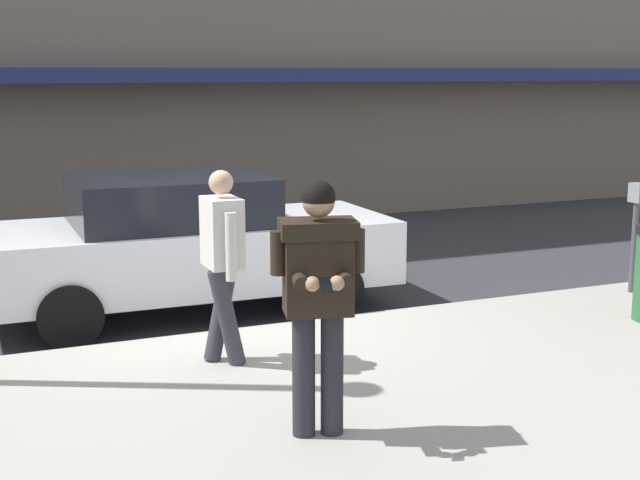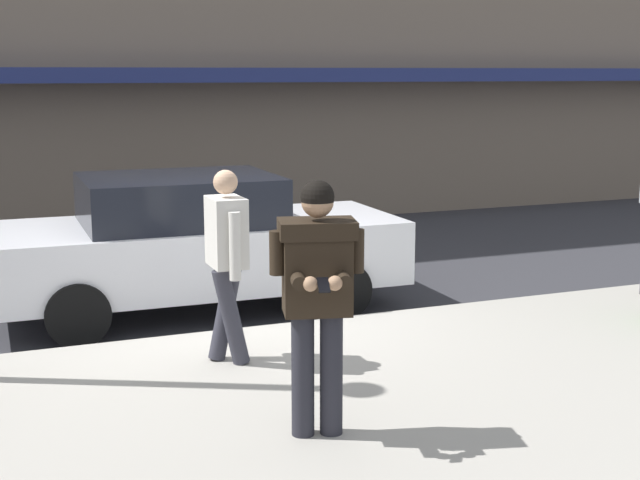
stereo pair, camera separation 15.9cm
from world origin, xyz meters
The scene contains 7 objects.
ground_plane centered at (0.00, 0.00, 0.00)m, with size 80.00×80.00×0.00m, color #333338.
sidewalk centered at (1.00, -2.85, 0.07)m, with size 32.00×5.30×0.14m, color #A8A399.
curb_paint_line centered at (1.00, 0.05, 0.00)m, with size 28.00×0.12×0.01m, color silver.
parked_sedan_mid centered at (-0.03, 1.08, 0.79)m, with size 4.53×1.99×1.54m.
man_texting_on_phone centered at (-0.15, -2.96, 1.25)m, with size 0.63×0.64×1.81m.
pedestrian_in_light_coat centered at (-0.28, -1.17, 1.11)m, with size 0.33×0.60×1.70m.
parking_meter centered at (4.81, -0.60, 0.97)m, with size 0.12×0.18×1.27m.
Camera 1 is at (-2.47, -8.39, 2.65)m, focal length 50.00 mm.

